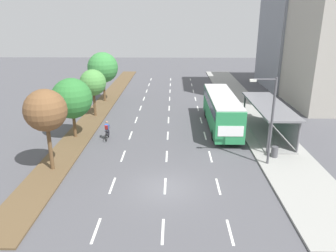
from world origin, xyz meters
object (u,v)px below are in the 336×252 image
(trash_bin, at_px, (275,152))
(bus, at_px, (221,108))
(cyclist, at_px, (107,131))
(median_tree_third, at_px, (93,83))
(streetlight, at_px, (270,116))
(median_tree_second, at_px, (72,99))
(bus_shelter, at_px, (271,116))
(median_tree_nearest, at_px, (45,111))
(median_tree_fourth, at_px, (103,68))

(trash_bin, bearing_deg, bus, 113.59)
(trash_bin, bearing_deg, cyclist, 164.10)
(cyclist, bearing_deg, median_tree_third, 111.26)
(streetlight, bearing_deg, median_tree_second, 160.82)
(cyclist, relative_size, streetlight, 0.28)
(bus_shelter, distance_m, streetlight, 7.09)
(streetlight, bearing_deg, median_tree_nearest, -175.95)
(cyclist, height_order, median_tree_second, median_tree_second)
(median_tree_second, xyz_separation_m, median_tree_fourth, (0.01, 13.29, 0.73))
(median_tree_fourth, bearing_deg, median_tree_nearest, -89.24)
(bus, bearing_deg, bus_shelter, -25.78)
(bus_shelter, relative_size, median_tree_third, 1.96)
(cyclist, distance_m, median_tree_fourth, 14.46)
(median_tree_second, relative_size, trash_bin, 6.35)
(median_tree_fourth, bearing_deg, median_tree_second, -90.05)
(median_tree_nearest, bearing_deg, streetlight, 4.05)
(bus_shelter, relative_size, median_tree_nearest, 1.71)
(bus, height_order, median_tree_nearest, median_tree_nearest)
(median_tree_second, bearing_deg, median_tree_third, 87.46)
(bus, bearing_deg, streetlight, -75.74)
(bus_shelter, distance_m, trash_bin, 5.52)
(bus, distance_m, cyclist, 11.32)
(median_tree_third, bearing_deg, bus, -15.19)
(bus, height_order, streetlight, streetlight)
(bus_shelter, distance_m, cyclist, 15.10)
(median_tree_second, distance_m, median_tree_fourth, 13.31)
(cyclist, xyz_separation_m, median_tree_second, (-3.02, 0.37, 2.92))
(median_tree_nearest, height_order, streetlight, streetlight)
(median_tree_third, distance_m, trash_bin, 20.21)
(bus, bearing_deg, cyclist, -162.60)
(streetlight, bearing_deg, median_tree_fourth, 130.20)
(median_tree_nearest, xyz_separation_m, median_tree_second, (-0.28, 6.65, -0.80))
(cyclist, distance_m, median_tree_third, 8.11)
(median_tree_nearest, bearing_deg, median_tree_fourth, 90.76)
(median_tree_nearest, bearing_deg, median_tree_third, 89.92)
(median_tree_nearest, relative_size, median_tree_fourth, 0.94)
(bus, distance_m, trash_bin, 8.13)
(bus_shelter, bearing_deg, median_tree_third, 162.13)
(bus_shelter, relative_size, bus, 0.89)
(bus_shelter, distance_m, median_tree_second, 18.15)
(cyclist, bearing_deg, median_tree_nearest, -113.65)
(bus, distance_m, median_tree_second, 14.17)
(median_tree_fourth, height_order, streetlight, streetlight)
(bus, relative_size, median_tree_third, 2.20)
(streetlight, height_order, trash_bin, streetlight)
(cyclist, relative_size, median_tree_fourth, 0.29)
(median_tree_fourth, distance_m, streetlight, 24.66)
(median_tree_nearest, height_order, median_tree_third, median_tree_nearest)
(cyclist, xyz_separation_m, median_tree_fourth, (-3.01, 13.66, 3.65))
(bus_shelter, bearing_deg, median_tree_second, -177.06)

